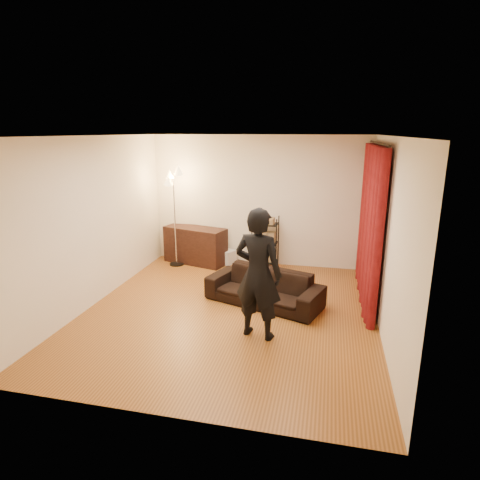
% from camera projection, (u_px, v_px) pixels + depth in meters
% --- Properties ---
extents(floor, '(5.00, 5.00, 0.00)m').
position_uv_depth(floor, '(230.00, 311.00, 6.36)').
color(floor, '#975D24').
rests_on(floor, ground).
extents(ceiling, '(5.00, 5.00, 0.00)m').
position_uv_depth(ceiling, '(228.00, 136.00, 5.65)').
color(ceiling, white).
rests_on(ceiling, ground).
extents(wall_back, '(5.00, 0.00, 5.00)m').
position_uv_depth(wall_back, '(258.00, 201.00, 8.36)').
color(wall_back, '#EFE5CC').
rests_on(wall_back, ground).
extents(wall_front, '(5.00, 0.00, 5.00)m').
position_uv_depth(wall_front, '(162.00, 292.00, 3.66)').
color(wall_front, '#EFE5CC').
rests_on(wall_front, ground).
extents(wall_left, '(0.00, 5.00, 5.00)m').
position_uv_depth(wall_left, '(95.00, 222.00, 6.48)').
color(wall_left, '#EFE5CC').
rests_on(wall_left, ground).
extents(wall_right, '(0.00, 5.00, 5.00)m').
position_uv_depth(wall_right, '(387.00, 237.00, 5.53)').
color(wall_right, '#EFE5CC').
rests_on(wall_right, ground).
extents(curtain_rod, '(0.04, 2.65, 0.04)m').
position_uv_depth(curtain_rod, '(379.00, 143.00, 6.29)').
color(curtain_rod, black).
rests_on(curtain_rod, wall_right).
extents(curtain, '(0.22, 2.65, 2.55)m').
position_uv_depth(curtain, '(370.00, 224.00, 6.64)').
color(curtain, maroon).
rests_on(curtain, ground).
extents(sofa, '(2.04, 1.32, 0.56)m').
position_uv_depth(sofa, '(264.00, 288.00, 6.59)').
color(sofa, black).
rests_on(sofa, ground).
extents(person, '(0.75, 0.58, 1.82)m').
position_uv_depth(person, '(258.00, 274.00, 5.38)').
color(person, black).
rests_on(person, ground).
extents(media_cabinet, '(1.42, 0.84, 0.78)m').
position_uv_depth(media_cabinet, '(196.00, 245.00, 8.62)').
color(media_cabinet, '#311912').
rests_on(media_cabinet, ground).
extents(storage_boxes, '(0.45, 0.41, 0.30)m').
position_uv_depth(storage_boxes, '(226.00, 257.00, 8.64)').
color(storage_boxes, silver).
rests_on(storage_boxes, ground).
extents(wire_shelf, '(0.56, 0.45, 1.09)m').
position_uv_depth(wire_shelf, '(265.00, 243.00, 8.24)').
color(wire_shelf, black).
rests_on(wire_shelf, ground).
extents(floor_lamp, '(0.37, 0.37, 2.01)m').
position_uv_depth(floor_lamp, '(175.00, 219.00, 8.32)').
color(floor_lamp, silver).
rests_on(floor_lamp, ground).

